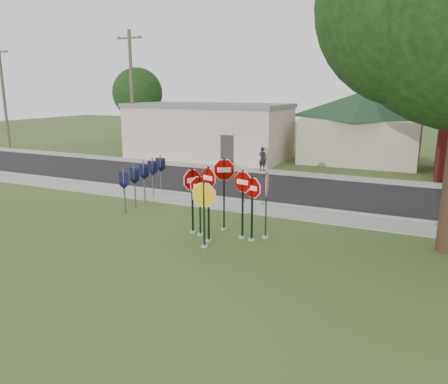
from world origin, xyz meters
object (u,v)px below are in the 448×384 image
at_px(stop_sign_left, 200,198).
at_px(utility_pole_near, 132,93).
at_px(stop_sign_center, 208,194).
at_px(pedestrian, 262,159).
at_px(stop_sign_yellow, 204,205).

xyz_separation_m(stop_sign_left, utility_pole_near, (-13.33, 13.86, 3.55)).
bearing_deg(stop_sign_center, pedestrian, 102.86).
bearing_deg(stop_sign_yellow, stop_sign_left, 124.92).
distance_m(stop_sign_yellow, stop_sign_left, 1.26).
height_order(stop_sign_left, pedestrian, stop_sign_left).
distance_m(stop_sign_center, stop_sign_yellow, 0.63).
bearing_deg(stop_sign_yellow, stop_sign_center, 102.70).
height_order(stop_sign_center, stop_sign_yellow, stop_sign_center).
relative_size(stop_sign_center, stop_sign_yellow, 1.16).
height_order(stop_sign_yellow, utility_pole_near, utility_pole_near).
height_order(stop_sign_center, stop_sign_left, stop_sign_center).
bearing_deg(stop_sign_left, utility_pole_near, 133.89).
bearing_deg(utility_pole_near, stop_sign_center, -45.81).
distance_m(stop_sign_left, utility_pole_near, 19.55).
height_order(utility_pole_near, pedestrian, utility_pole_near).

